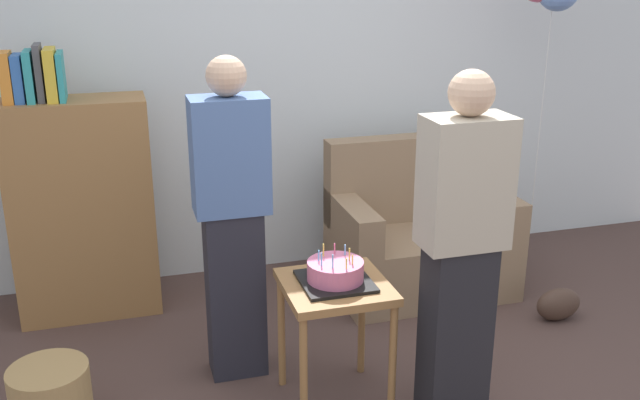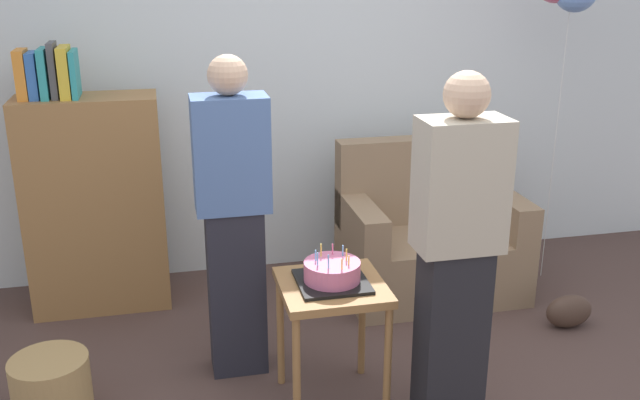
# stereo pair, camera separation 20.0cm
# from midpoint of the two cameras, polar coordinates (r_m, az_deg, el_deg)

# --- Properties ---
(wall_back) EXTENTS (6.00, 0.10, 2.70)m
(wall_back) POSITION_cam_midpoint_polar(r_m,az_deg,el_deg) (4.76, -4.16, 10.33)
(wall_back) COLOR silver
(wall_back) RESTS_ON ground_plane
(couch) EXTENTS (1.10, 0.70, 0.96)m
(couch) POSITION_cam_midpoint_polar(r_m,az_deg,el_deg) (4.62, 6.62, -3.00)
(couch) COLOR #8C7054
(couch) RESTS_ON ground_plane
(bookshelf) EXTENTS (0.80, 0.36, 1.61)m
(bookshelf) POSITION_cam_midpoint_polar(r_m,az_deg,el_deg) (4.41, -19.77, -0.35)
(bookshelf) COLOR olive
(bookshelf) RESTS_ON ground_plane
(side_table) EXTENTS (0.48, 0.48, 0.63)m
(side_table) POSITION_cam_midpoint_polar(r_m,az_deg,el_deg) (3.34, -0.52, -8.18)
(side_table) COLOR olive
(side_table) RESTS_ON ground_plane
(birthday_cake) EXTENTS (0.32, 0.32, 0.17)m
(birthday_cake) POSITION_cam_midpoint_polar(r_m,az_deg,el_deg) (3.27, -0.52, -5.86)
(birthday_cake) COLOR black
(birthday_cake) RESTS_ON side_table
(person_blowing_candles) EXTENTS (0.36, 0.22, 1.63)m
(person_blowing_candles) POSITION_cam_midpoint_polar(r_m,az_deg,el_deg) (3.51, -8.65, -1.63)
(person_blowing_candles) COLOR #23232D
(person_blowing_candles) RESTS_ON ground_plane
(person_holding_cake) EXTENTS (0.36, 0.22, 1.63)m
(person_holding_cake) POSITION_cam_midpoint_polar(r_m,az_deg,el_deg) (3.11, 9.34, -4.40)
(person_holding_cake) COLOR black
(person_holding_cake) RESTS_ON ground_plane
(wicker_basket) EXTENTS (0.36, 0.36, 0.30)m
(wicker_basket) POSITION_cam_midpoint_polar(r_m,az_deg,el_deg) (3.61, -22.24, -14.41)
(wicker_basket) COLOR #A88451
(wicker_basket) RESTS_ON ground_plane
(handbag) EXTENTS (0.28, 0.14, 0.20)m
(handbag) POSITION_cam_midpoint_polar(r_m,az_deg,el_deg) (4.46, 17.28, -7.96)
(handbag) COLOR #473328
(handbag) RESTS_ON ground_plane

